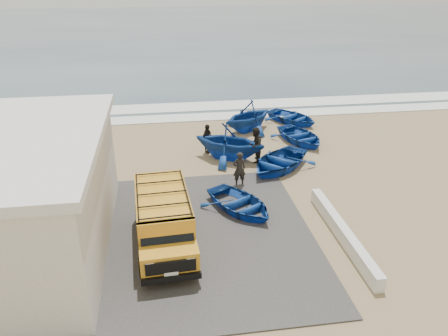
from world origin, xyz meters
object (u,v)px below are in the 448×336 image
parapet (343,233)px  boat_near_right (279,161)px  fisherman_front (239,169)px  fisherman_middle (255,145)px  boat_far_left (248,116)px  boat_near_left (240,203)px  boat_mid_left (229,141)px  van (164,219)px  fisherman_back (207,138)px  boat_mid_right (300,136)px  boat_far_right (292,117)px

parapet → boat_near_right: size_ratio=1.52×
fisherman_front → fisherman_middle: bearing=-122.0°
boat_far_left → fisherman_middle: size_ratio=1.94×
boat_near_left → boat_mid_left: boat_mid_left is taller
boat_far_left → fisherman_middle: boat_far_left is taller
van → boat_mid_left: bearing=61.1°
parapet → boat_far_left: (-1.12, 12.09, 0.67)m
boat_near_left → boat_far_left: size_ratio=0.95×
parapet → fisherman_front: bearing=121.4°
parapet → boat_near_right: 6.39m
boat_far_left → van: bearing=-59.3°
boat_mid_left → fisherman_back: boat_mid_left is taller
boat_far_left → fisherman_back: 4.21m
boat_mid_left → boat_mid_right: boat_mid_left is taller
van → boat_mid_left: 8.15m
boat_near_left → boat_near_right: boat_near_right is taller
fisherman_front → boat_far_left: bearing=-109.5°
parapet → boat_far_left: bearing=95.3°
boat_near_left → boat_mid_right: bearing=26.3°
boat_near_right → fisherman_front: size_ratio=2.42×
boat_near_left → fisherman_middle: fisherman_middle is taller
parapet → fisherman_back: (-3.99, 9.02, 0.52)m
boat_near_right → fisherman_back: size_ratio=2.51×
boat_near_right → boat_mid_right: 3.98m
boat_near_left → fisherman_front: size_ratio=2.09×
boat_mid_left → boat_far_left: bearing=6.4°
fisherman_middle → fisherman_back: (-2.28, 1.63, -0.14)m
parapet → boat_far_left: 12.16m
parapet → fisherman_back: bearing=113.9°
boat_far_right → fisherman_middle: bearing=-156.9°
boat_far_right → fisherman_back: bearing=-179.8°
boat_far_left → fisherman_back: bearing=-77.4°
boat_far_right → fisherman_middle: (-3.67, -5.71, 0.55)m
fisherman_front → fisherman_back: fisherman_front is taller
parapet → van: (-6.48, 0.60, 0.82)m
boat_near_right → fisherman_back: (-3.25, 2.67, 0.38)m
boat_near_right → fisherman_middle: 1.51m
van → fisherman_back: van is taller
boat_mid_left → boat_far_right: boat_mid_left is taller
van → boat_near_left: 3.75m
parapet → boat_near_left: size_ratio=1.75×
boat_near_left → fisherman_middle: 5.13m
parapet → boat_near_right: bearing=96.7°
boat_near_right → fisherman_front: bearing=-101.1°
boat_mid_right → boat_near_left: bearing=-140.9°
boat_near_left → boat_mid_right: size_ratio=0.95×
fisherman_front → van: bearing=45.9°
boat_far_left → boat_far_right: (3.07, 1.01, -0.57)m
boat_mid_left → boat_far_left: 4.53m
boat_mid_right → boat_far_right: 3.45m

